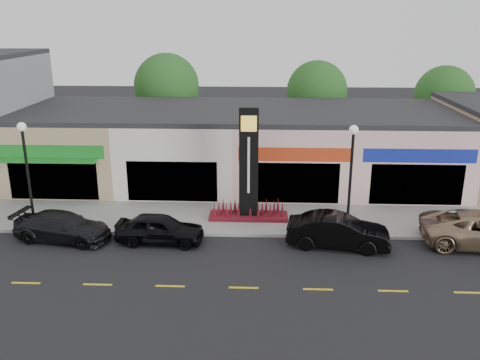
{
  "coord_description": "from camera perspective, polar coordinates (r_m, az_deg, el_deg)",
  "views": [
    {
      "loc": [
        3.64,
        -21.24,
        10.45
      ],
      "look_at": [
        2.55,
        4.0,
        2.35
      ],
      "focal_mm": 38.0,
      "sensor_mm": 36.0,
      "label": 1
    }
  ],
  "objects": [
    {
      "name": "ground",
      "position": [
        23.95,
        -6.59,
        -8.22
      ],
      "size": [
        120.0,
        120.0,
        0.0
      ],
      "primitive_type": "plane",
      "color": "black",
      "rests_on": "ground"
    },
    {
      "name": "sidewalk",
      "position": [
        27.85,
        -5.23,
        -4.17
      ],
      "size": [
        52.0,
        4.3,
        0.15
      ],
      "primitive_type": "cube",
      "color": "gray",
      "rests_on": "ground"
    },
    {
      "name": "curb",
      "position": [
        25.8,
        -5.89,
        -6.03
      ],
      "size": [
        52.0,
        0.2,
        0.15
      ],
      "primitive_type": "cube",
      "color": "gray",
      "rests_on": "ground"
    },
    {
      "name": "shop_beige",
      "position": [
        35.8,
        -17.47,
        3.95
      ],
      "size": [
        7.0,
        10.85,
        4.8
      ],
      "color": "tan",
      "rests_on": "ground"
    },
    {
      "name": "shop_cream",
      "position": [
        34.08,
        -6.29,
        4.0
      ],
      "size": [
        7.0,
        10.01,
        4.8
      ],
      "color": "silver",
      "rests_on": "ground"
    },
    {
      "name": "shop_pink_w",
      "position": [
        33.74,
        5.57,
        3.88
      ],
      "size": [
        7.0,
        10.01,
        4.8
      ],
      "color": "beige",
      "rests_on": "ground"
    },
    {
      "name": "shop_pink_e",
      "position": [
        34.84,
        17.16,
        3.61
      ],
      "size": [
        7.0,
        10.01,
        4.8
      ],
      "color": "beige",
      "rests_on": "ground"
    },
    {
      "name": "tree_rear_west",
      "position": [
        41.78,
        -8.23,
        10.4
      ],
      "size": [
        5.2,
        5.2,
        7.83
      ],
      "color": "#382619",
      "rests_on": "ground"
    },
    {
      "name": "tree_rear_mid",
      "position": [
        41.35,
        8.62,
        9.84
      ],
      "size": [
        4.8,
        4.8,
        7.29
      ],
      "color": "#382619",
      "rests_on": "ground"
    },
    {
      "name": "tree_rear_east",
      "position": [
        43.59,
        21.95,
        8.83
      ],
      "size": [
        4.6,
        4.6,
        6.94
      ],
      "color": "#382619",
      "rests_on": "ground"
    },
    {
      "name": "lamp_west_near",
      "position": [
        27.34,
        -22.83,
        1.58
      ],
      "size": [
        0.44,
        0.44,
        5.47
      ],
      "color": "black",
      "rests_on": "sidewalk"
    },
    {
      "name": "lamp_east_near",
      "position": [
        25.13,
        12.36,
        1.24
      ],
      "size": [
        0.44,
        0.44,
        5.47
      ],
      "color": "black",
      "rests_on": "sidewalk"
    },
    {
      "name": "pylon_sign",
      "position": [
        26.73,
        0.98,
        -0.04
      ],
      "size": [
        4.2,
        1.3,
        6.0
      ],
      "color": "#4E0D1C",
      "rests_on": "sidewalk"
    },
    {
      "name": "car_dark_sedan",
      "position": [
        26.39,
        -19.3,
        -4.98
      ],
      "size": [
        2.73,
        5.04,
        1.39
      ],
      "primitive_type": "imported",
      "rotation": [
        0.0,
        0.0,
        1.4
      ],
      "color": "black",
      "rests_on": "ground"
    },
    {
      "name": "car_black_sedan",
      "position": [
        24.92,
        -8.99,
        -5.42
      ],
      "size": [
        1.94,
        4.34,
        1.45
      ],
      "primitive_type": "imported",
      "rotation": [
        0.0,
        0.0,
        1.52
      ],
      "color": "black",
      "rests_on": "ground"
    },
    {
      "name": "car_black_conv",
      "position": [
        24.61,
        10.96,
        -5.67
      ],
      "size": [
        2.38,
        5.01,
        1.59
      ],
      "primitive_type": "imported",
      "rotation": [
        0.0,
        0.0,
        1.42
      ],
      "color": "black",
      "rests_on": "ground"
    }
  ]
}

